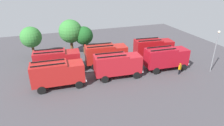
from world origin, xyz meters
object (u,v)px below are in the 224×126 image
Objects in this scene: fire_truck_3 at (57,60)px; firefighter_1 at (174,51)px; fire_truck_4 at (106,54)px; lamppost at (215,48)px; fire_truck_0 at (58,73)px; fire_truck_5 at (153,48)px; traffic_cone_0 at (77,62)px; fire_truck_2 at (166,57)px; tree_0 at (31,37)px; firefighter_4 at (142,50)px; tree_1 at (71,31)px; tree_2 at (84,36)px; fire_truck_1 at (117,64)px; firefighter_0 at (171,45)px; firefighter_3 at (167,57)px; firefighter_2 at (180,68)px.

fire_truck_3 is 4.24× the size of firefighter_1.
lamppost is at bearing -22.70° from fire_truck_4.
fire_truck_0 is 1.08× the size of lamppost.
fire_truck_5 is 10.01× the size of traffic_cone_0.
tree_0 is (-20.67, 12.56, 1.83)m from fire_truck_2.
tree_1 is (-12.88, 4.84, 3.67)m from firefighter_4.
fire_truck_2 is 1.33× the size of tree_2.
fire_truck_1 is 16.78m from firefighter_0.
firefighter_3 is at bearing 128.50° from lamppost.
fire_truck_1 reaches higher than traffic_cone_0.
tree_1 reaches higher than fire_truck_0.
fire_truck_3 is (-8.43, 4.57, 0.00)m from fire_truck_1.
firefighter_4 is at bearing 98.10° from fire_truck_2.
fire_truck_4 is 1.09× the size of lamppost.
firefighter_0 is 11.26m from lamppost.
firefighter_2 is at bearing -47.91° from tree_2.
firefighter_3 is at bearing -31.06° from tree_1.
firefighter_4 is (-7.03, -0.66, -0.09)m from firefighter_0.
fire_truck_2 is at bearing -10.74° from fire_truck_3.
firefighter_1 is 26.94m from tree_0.
tree_0 is at bearing 107.53° from fire_truck_0.
tree_0 is (-12.23, 12.57, 1.83)m from fire_truck_1.
firefighter_0 is (15.19, 3.13, -1.13)m from fire_truck_4.
firefighter_1 is (-1.47, -3.12, -0.05)m from firefighter_0.
firefighter_0 is 2.45× the size of traffic_cone_0.
fire_truck_3 is at bearing -145.50° from traffic_cone_0.
fire_truck_5 reaches higher than firefighter_3.
fire_truck_2 is 4.81m from fire_truck_5.
fire_truck_0 is 1.00× the size of fire_truck_2.
fire_truck_4 is at bearing 98.49° from fire_truck_1.
tree_2 reaches higher than fire_truck_1.
fire_truck_0 and fire_truck_2 have the same top height.
fire_truck_4 is (-0.37, 4.66, 0.00)m from fire_truck_1.
fire_truck_5 is 6.79m from firefighter_0.
tree_2 is (-13.26, 8.80, 2.68)m from firefighter_3.
fire_truck_1 and fire_truck_2 have the same top height.
tree_0 reaches higher than fire_truck_2.
fire_truck_4 is at bearing -57.24° from tree_1.
tree_1 is at bearing -116.66° from firefighter_0.
fire_truck_1 and fire_truck_3 have the same top height.
fire_truck_5 is 4.67m from firefighter_1.
firefighter_1 is 0.26× the size of lamppost.
firefighter_4 is 0.31× the size of tree_2.
fire_truck_2 is 17.48m from fire_truck_3.
firefighter_2 is 17.27m from traffic_cone_0.
traffic_cone_0 is at bearing 157.89° from fire_truck_4.
fire_truck_3 is at bearing 88.31° from fire_truck_0.
firefighter_3 is 25.07m from tree_0.
firefighter_0 reaches higher than firefighter_3.
fire_truck_0 is at bearing 65.18° from firefighter_2.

